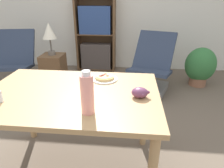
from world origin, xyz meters
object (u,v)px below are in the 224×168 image
Objects in this scene: pizza_on_plate at (105,78)px; table_lamp at (49,32)px; lounge_chair_near at (16,69)px; lounge_chair_far at (150,73)px; drink_bottle at (87,94)px; potted_plant_floor at (200,66)px; side_table at (54,72)px; salt_shaker at (0,97)px; bookshelf at (96,37)px; grape_bunch at (140,93)px.

table_lamp reaches higher than pizza_on_plate.
lounge_chair_far is (2.19, 0.02, 0.00)m from lounge_chair_near.
lounge_chair_near is (-1.67, 1.39, -0.48)m from pizza_on_plate.
lounge_chair_near is 1.83× the size of table_lamp.
pizza_on_plate is 1.59m from lounge_chair_far.
potted_plant_floor is at bearing 58.02° from drink_bottle.
pizza_on_plate is 0.39× the size of side_table.
salt_shaker is 2.96m from potted_plant_floor.
bookshelf is (-0.45, 2.85, -0.22)m from drink_bottle.
bookshelf reaches higher than table_lamp.
lounge_chair_far is (0.24, 1.71, -0.50)m from grape_bunch.
salt_shaker is at bearing -144.84° from pizza_on_plate.
lounge_chair_near is at bearing 119.20° from salt_shaker.
grape_bunch is at bearing -118.23° from potted_plant_floor.
side_table is (-1.29, 1.66, -0.51)m from grape_bunch.
salt_shaker is 2.26m from lounge_chair_far.
pizza_on_plate is 0.15× the size of bookshelf.
drink_bottle is 0.42× the size of potted_plant_floor.
pizza_on_plate is at bearing -78.38° from bookshelf.
side_table is (-0.37, 1.81, -0.51)m from salt_shaker.
bookshelf is 2.96× the size of table_lamp.
grape_bunch is 2.10m from table_lamp.
drink_bottle reaches higher than salt_shaker.
bookshelf is (-1.00, 0.91, 0.37)m from lounge_chair_far.
pizza_on_plate is at bearing 86.57° from drink_bottle.
potted_plant_floor is (1.83, -0.63, -0.32)m from bookshelf.
table_lamp is at bearing 117.30° from drink_bottle.
lounge_chair_far is at bearing 58.10° from salt_shaker.
side_table is (-1.53, -0.05, -0.01)m from lounge_chair_far.
potted_plant_floor is (1.38, 2.22, -0.54)m from drink_bottle.
lounge_chair_near is at bearing 139.19° from grape_bunch.
lounge_chair_near is 0.66m from side_table.
grape_bunch is 2.63m from lounge_chair_near.
potted_plant_floor is at bearing 7.89° from table_lamp.
drink_bottle is 2.21m from side_table.
lounge_chair_near is 2.19m from lounge_chair_far.
potted_plant_floor is (2.36, 0.33, 0.06)m from side_table.
grape_bunch is 2.16m from side_table.
salt_shaker is at bearing -170.38° from grape_bunch.
drink_bottle is at bearing -6.96° from salt_shaker.
grape_bunch is at bearing 35.94° from drink_bottle.
potted_plant_floor is at bearing 47.12° from salt_shaker.
salt_shaker is at bearing -132.88° from potted_plant_floor.
lounge_chair_far reaches higher than pizza_on_plate.
drink_bottle is at bearing -60.79° from lounge_chair_near.
salt_shaker is (-0.61, 0.07, -0.09)m from drink_bottle.
lounge_chair_near is 0.90m from table_lamp.
pizza_on_plate is 0.41m from grape_bunch.
table_lamp is (-1.01, 1.37, 0.13)m from pizza_on_plate.
bookshelf is at bearing 98.91° from drink_bottle.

